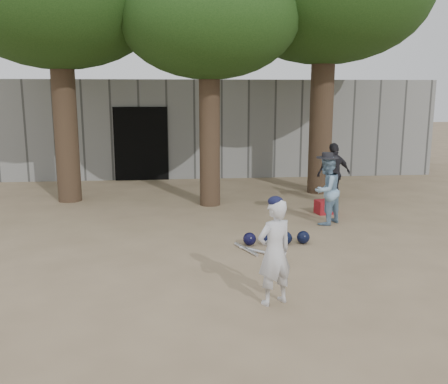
{
  "coord_description": "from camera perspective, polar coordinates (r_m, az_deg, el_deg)",
  "views": [
    {
      "loc": [
        -0.27,
        -7.35,
        2.64
      ],
      "look_at": [
        0.6,
        1.0,
        0.95
      ],
      "focal_mm": 40.0,
      "sensor_mm": 36.0,
      "label": 1
    }
  ],
  "objects": [
    {
      "name": "tree_row",
      "position": [
        12.57,
        -1.33,
        20.75
      ],
      "size": [
        11.4,
        5.8,
        6.69
      ],
      "color": "brown",
      "rests_on": "ground"
    },
    {
      "name": "helmet_row",
      "position": [
        8.85,
        6.02,
        -5.26
      ],
      "size": [
        1.19,
        0.27,
        0.23
      ],
      "color": "black",
      "rests_on": "ground"
    },
    {
      "name": "spectator_blue",
      "position": [
        10.22,
        11.6,
        0.18
      ],
      "size": [
        0.86,
        0.83,
        1.39
      ],
      "primitive_type": "imported",
      "rotation": [
        0.0,
        0.0,
        3.83
      ],
      "color": "#7CA1BF",
      "rests_on": "ground"
    },
    {
      "name": "ground",
      "position": [
        7.81,
        -3.66,
        -8.39
      ],
      "size": [
        70.0,
        70.0,
        0.0
      ],
      "primitive_type": "plane",
      "color": "#937C5E",
      "rests_on": "ground"
    },
    {
      "name": "red_bag",
      "position": [
        11.21,
        11.54,
        -1.68
      ],
      "size": [
        0.47,
        0.39,
        0.3
      ],
      "primitive_type": "cube",
      "rotation": [
        0.0,
        0.0,
        0.19
      ],
      "color": "maroon",
      "rests_on": "ground"
    },
    {
      "name": "boy_player",
      "position": [
        6.29,
        5.79,
        -6.86
      ],
      "size": [
        0.59,
        0.5,
        1.36
      ],
      "primitive_type": "imported",
      "rotation": [
        0.0,
        0.0,
        3.57
      ],
      "color": "silver",
      "rests_on": "ground"
    },
    {
      "name": "back_building",
      "position": [
        17.72,
        -5.11,
        7.66
      ],
      "size": [
        16.0,
        5.24,
        3.0
      ],
      "color": "gray",
      "rests_on": "ground"
    },
    {
      "name": "bat_pile",
      "position": [
        8.45,
        3.2,
        -6.65
      ],
      "size": [
        0.62,
        0.73,
        0.06
      ],
      "color": "silver",
      "rests_on": "ground"
    },
    {
      "name": "spectator_dark",
      "position": [
        12.13,
        12.43,
        2.07
      ],
      "size": [
        0.91,
        0.53,
        1.46
      ],
      "primitive_type": "imported",
      "rotation": [
        0.0,
        0.0,
        3.36
      ],
      "color": "black",
      "rests_on": "ground"
    }
  ]
}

